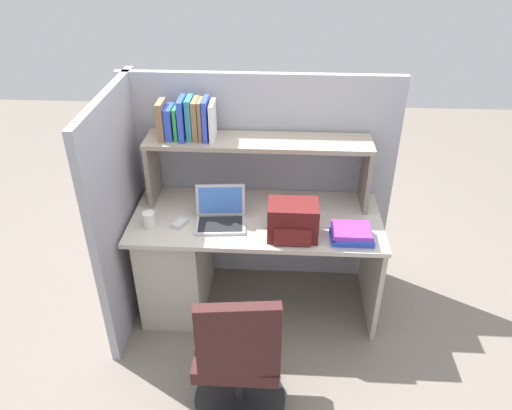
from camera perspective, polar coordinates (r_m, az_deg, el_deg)
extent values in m
plane|color=slate|center=(3.62, 0.05, -11.09)|extent=(8.00, 8.00, 0.00)
cube|color=beige|center=(3.17, 0.05, -1.60)|extent=(1.60, 0.70, 0.03)
cube|color=#B6AD9F|center=(3.46, -9.15, -6.35)|extent=(0.40, 0.64, 0.70)
cube|color=#B6AD9F|center=(3.44, 13.22, -7.03)|extent=(0.03, 0.64, 0.70)
cube|color=#9E9EA8|center=(3.47, 0.40, 2.69)|extent=(1.84, 0.05, 1.55)
cube|color=#9E9EA8|center=(3.25, -15.13, -0.68)|extent=(0.05, 1.06, 1.55)
cube|color=gray|center=(3.34, -11.87, 3.94)|extent=(0.03, 0.28, 0.42)
cube|color=gray|center=(3.27, 12.60, 3.28)|extent=(0.03, 0.28, 0.42)
cube|color=gray|center=(3.13, 0.26, 7.33)|extent=(1.44, 0.28, 0.03)
cube|color=olive|center=(3.15, -10.86, 9.63)|extent=(0.04, 0.15, 0.24)
cube|color=blue|center=(3.17, -9.93, 9.44)|extent=(0.04, 0.16, 0.20)
cube|color=green|center=(3.14, -9.18, 9.38)|extent=(0.02, 0.13, 0.21)
cube|color=blue|center=(3.13, -8.51, 9.85)|extent=(0.03, 0.17, 0.26)
cube|color=teal|center=(3.13, -7.66, 9.95)|extent=(0.03, 0.15, 0.26)
cube|color=olive|center=(3.12, -6.96, 9.86)|extent=(0.03, 0.16, 0.25)
cube|color=olive|center=(3.10, -6.39, 9.77)|extent=(0.02, 0.14, 0.26)
cube|color=blue|center=(3.10, -5.79, 9.87)|extent=(0.03, 0.17, 0.26)
cube|color=white|center=(3.10, -5.05, 9.67)|extent=(0.03, 0.17, 0.24)
cube|color=#B7BABF|center=(3.08, -4.13, -2.26)|extent=(0.33, 0.25, 0.02)
cube|color=black|center=(3.07, -4.14, -2.20)|extent=(0.29, 0.19, 0.00)
cube|color=#B7BABF|center=(3.12, -4.14, 0.60)|extent=(0.31, 0.09, 0.20)
cube|color=#3F72CC|center=(3.11, -4.14, 0.54)|extent=(0.28, 0.07, 0.16)
cube|color=#591919|center=(2.94, 4.28, -1.73)|extent=(0.30, 0.20, 0.22)
cube|color=maroon|center=(2.88, 4.26, -3.72)|extent=(0.22, 0.04, 0.10)
cube|color=silver|center=(3.11, -8.79, -2.12)|extent=(0.10, 0.12, 0.03)
cylinder|color=white|center=(3.12, -12.27, -1.64)|extent=(0.08, 0.08, 0.10)
cube|color=blue|center=(3.01, 10.99, -3.69)|extent=(0.25, 0.17, 0.03)
cube|color=blue|center=(3.00, 11.04, -3.19)|extent=(0.21, 0.20, 0.02)
cube|color=purple|center=(2.97, 10.98, -2.89)|extent=(0.23, 0.19, 0.03)
cylinder|color=black|center=(3.05, -1.87, -21.55)|extent=(0.52, 0.52, 0.04)
cylinder|color=#262628|center=(2.87, -1.95, -18.87)|extent=(0.05, 0.05, 0.41)
cube|color=#3F1E1E|center=(2.71, -2.03, -16.13)|extent=(0.44, 0.44, 0.08)
cube|color=#3F1E1E|center=(2.39, -2.06, -15.51)|extent=(0.40, 0.10, 0.44)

